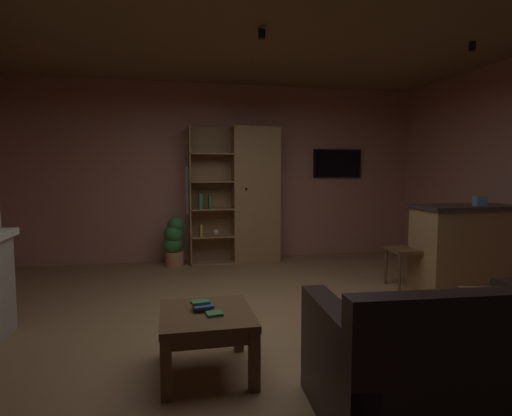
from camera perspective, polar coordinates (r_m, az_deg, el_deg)
The scene contains 17 objects.
floor at distance 3.94m, azimuth 1.25°, elevation -16.05°, with size 6.46×6.01×0.02m, color olive.
wall_back at distance 6.67m, azimuth -4.68°, elevation 4.84°, with size 6.58×0.06×2.78m, color #AD7060.
ceiling at distance 3.93m, azimuth 1.33°, elevation 25.55°, with size 6.46×6.01×0.02m, color brown.
window_pane_back at distance 6.62m, azimuth -6.70°, elevation 2.44°, with size 0.68×0.01×0.74m, color white.
bookshelf_cabinet at distance 6.47m, azimuth -0.87°, elevation 1.73°, with size 1.38×0.41×2.09m.
kitchen_bar_counter at distance 5.70m, azimuth 27.87°, elevation -4.66°, with size 1.50×0.62×1.01m.
tissue_box at distance 5.54m, azimuth 28.41°, elevation 0.85°, with size 0.12×0.12×0.11m, color #598CBF.
leather_couch at distance 2.73m, azimuth 25.05°, elevation -19.09°, with size 1.55×0.97×0.84m.
coffee_table at distance 3.01m, azimuth -6.82°, elevation -15.55°, with size 0.63×0.69×0.44m.
table_book_0 at distance 2.91m, azimuth -5.77°, elevation -14.28°, with size 0.11×0.10×0.02m, color #387247.
table_book_1 at distance 3.00m, azimuth -7.26°, elevation -13.32°, with size 0.14×0.08×0.02m, color #2D4C8C.
table_book_2 at distance 3.03m, azimuth -7.69°, elevation -12.74°, with size 0.12×0.08×0.02m, color #387247.
dining_chair at distance 5.40m, azimuth 20.85°, elevation -4.67°, with size 0.45×0.45×0.92m.
potted_floor_plant at distance 6.29m, azimuth -11.24°, elevation -4.43°, with size 0.32×0.32×0.75m.
wall_mounted_tv at distance 7.12m, azimuth 11.11°, elevation 6.04°, with size 0.83×0.06×0.47m.
track_light_spot_1 at distance 4.25m, azimuth 0.80°, elevation 22.79°, with size 0.07×0.07×0.09m, color black.
track_light_spot_2 at distance 5.14m, azimuth 27.60°, elevation 19.09°, with size 0.07×0.07×0.09m, color black.
Camera 1 is at (-0.84, -3.58, 1.41)m, focal length 29.09 mm.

